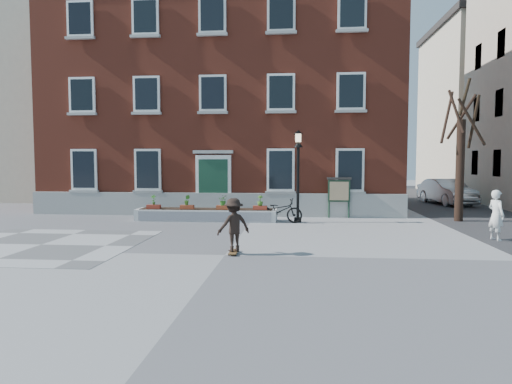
# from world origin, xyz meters

# --- Properties ---
(ground) EXTENTS (100.00, 100.00, 0.00)m
(ground) POSITION_xyz_m (0.00, 0.00, 0.00)
(ground) COLOR gray
(ground) RESTS_ON ground
(checker_patch) EXTENTS (6.00, 6.00, 0.01)m
(checker_patch) POSITION_xyz_m (-6.00, 1.00, 0.01)
(checker_patch) COLOR #575759
(checker_patch) RESTS_ON ground
(distant_building) EXTENTS (10.00, 12.00, 13.00)m
(distant_building) POSITION_xyz_m (-18.00, 20.00, 6.50)
(distant_building) COLOR beige
(distant_building) RESTS_ON ground
(bicycle) EXTENTS (2.05, 1.00, 1.03)m
(bicycle) POSITION_xyz_m (1.24, 6.86, 0.52)
(bicycle) COLOR black
(bicycle) RESTS_ON ground
(parked_car) EXTENTS (2.46, 4.86, 1.53)m
(parked_car) POSITION_xyz_m (10.93, 15.84, 0.76)
(parked_car) COLOR silver
(parked_car) RESTS_ON ground
(bystander) EXTENTS (0.60, 0.72, 1.68)m
(bystander) POSITION_xyz_m (8.57, 3.20, 0.84)
(bystander) COLOR white
(bystander) RESTS_ON ground
(brick_building) EXTENTS (18.40, 10.85, 12.60)m
(brick_building) POSITION_xyz_m (-2.00, 13.98, 6.30)
(brick_building) COLOR brown
(brick_building) RESTS_ON ground
(planter_assembly) EXTENTS (6.20, 1.12, 1.15)m
(planter_assembly) POSITION_xyz_m (-1.99, 7.18, 0.31)
(planter_assembly) COLOR silver
(planter_assembly) RESTS_ON ground
(bare_tree) EXTENTS (1.83, 1.83, 6.16)m
(bare_tree) POSITION_xyz_m (9.01, 8.01, 2.79)
(bare_tree) COLOR black
(bare_tree) RESTS_ON ground
(lamp_post) EXTENTS (0.40, 0.40, 3.93)m
(lamp_post) POSITION_xyz_m (2.02, 7.03, 2.54)
(lamp_post) COLOR black
(lamp_post) RESTS_ON ground
(notice_board) EXTENTS (1.10, 0.16, 1.87)m
(notice_board) POSITION_xyz_m (3.89, 8.64, 1.26)
(notice_board) COLOR #193221
(notice_board) RESTS_ON ground
(skateboarder) EXTENTS (1.13, 1.00, 1.59)m
(skateboarder) POSITION_xyz_m (0.22, 0.20, 0.83)
(skateboarder) COLOR brown
(skateboarder) RESTS_ON ground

